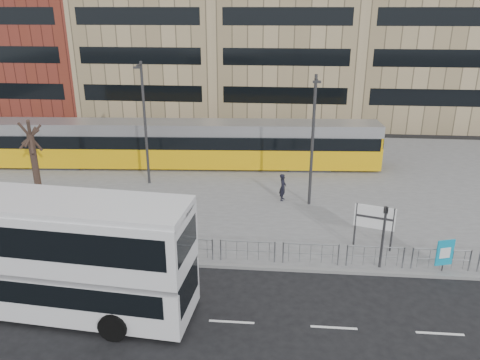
# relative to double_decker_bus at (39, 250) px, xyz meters

# --- Properties ---
(ground) EXTENTS (120.00, 120.00, 0.00)m
(ground) POSITION_rel_double_decker_bus_xyz_m (5.70, 3.68, -2.65)
(ground) COLOR black
(ground) RESTS_ON ground
(plaza) EXTENTS (64.00, 24.00, 0.15)m
(plaza) POSITION_rel_double_decker_bus_xyz_m (5.70, 15.68, -2.58)
(plaza) COLOR slate
(plaza) RESTS_ON ground
(kerb) EXTENTS (64.00, 0.25, 0.17)m
(kerb) POSITION_rel_double_decker_bus_xyz_m (5.70, 3.73, -2.58)
(kerb) COLOR gray
(kerb) RESTS_ON ground
(pedestrian_barrier) EXTENTS (32.07, 0.07, 1.10)m
(pedestrian_barrier) POSITION_rel_double_decker_bus_xyz_m (7.70, 4.18, -1.67)
(pedestrian_barrier) COLOR gray
(pedestrian_barrier) RESTS_ON plaza
(road_markings) EXTENTS (62.00, 0.12, 0.01)m
(road_markings) POSITION_rel_double_decker_bus_xyz_m (6.70, -0.32, -2.65)
(road_markings) COLOR white
(road_markings) RESTS_ON ground
(double_decker_bus) EXTENTS (12.46, 3.91, 4.91)m
(double_decker_bus) POSITION_rel_double_decker_bus_xyz_m (0.00, 0.00, 0.00)
(double_decker_bus) COLOR silver
(double_decker_bus) RESTS_ON ground
(tram) EXTENTS (29.36, 4.59, 3.45)m
(tram) POSITION_rel_double_decker_bus_xyz_m (2.20, 18.08, -0.77)
(tram) COLOR #E5AB0C
(tram) RESTS_ON plaza
(station_sign) EXTENTS (1.94, 0.66, 2.31)m
(station_sign) POSITION_rel_double_decker_bus_xyz_m (14.21, 6.06, -0.90)
(station_sign) COLOR #2D2D30
(station_sign) RESTS_ON plaza
(ad_panel) EXTENTS (0.84, 0.30, 1.60)m
(ad_panel) POSITION_rel_double_decker_bus_xyz_m (17.09, 4.08, -1.56)
(ad_panel) COLOR #2D2D30
(ad_panel) RESTS_ON plaza
(pedestrian) EXTENTS (0.53, 0.70, 1.75)m
(pedestrian) POSITION_rel_double_decker_bus_xyz_m (9.66, 11.92, -1.63)
(pedestrian) COLOR black
(pedestrian) RESTS_ON plaza
(traffic_light_west) EXTENTS (0.23, 0.25, 3.10)m
(traffic_light_west) POSITION_rel_double_decker_bus_xyz_m (-2.79, 4.18, -0.53)
(traffic_light_west) COLOR #2D2D30
(traffic_light_west) RESTS_ON plaza
(traffic_light_east) EXTENTS (0.22, 0.24, 3.10)m
(traffic_light_east) POSITION_rel_double_decker_bus_xyz_m (14.26, 4.18, -0.53)
(traffic_light_east) COLOR #2D2D30
(traffic_light_east) RESTS_ON plaza
(lamp_post_west) EXTENTS (0.45, 1.04, 8.28)m
(lamp_post_west) POSITION_rel_double_decker_bus_xyz_m (0.42, 14.11, 2.01)
(lamp_post_west) COLOR #2D2D30
(lamp_post_west) RESTS_ON plaza
(lamp_post_east) EXTENTS (0.45, 1.04, 7.96)m
(lamp_post_east) POSITION_rel_double_decker_bus_xyz_m (11.31, 11.38, 1.85)
(lamp_post_east) COLOR #2D2D30
(lamp_post_east) RESTS_ON plaza
(bare_tree) EXTENTS (3.78, 3.78, 6.79)m
(bare_tree) POSITION_rel_double_decker_bus_xyz_m (-6.43, 11.90, 2.54)
(bare_tree) COLOR black
(bare_tree) RESTS_ON plaza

